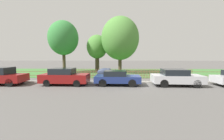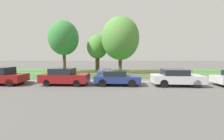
{
  "view_description": "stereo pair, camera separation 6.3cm",
  "coord_description": "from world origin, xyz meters",
  "px_view_note": "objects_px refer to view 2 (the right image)",
  "views": [
    {
      "loc": [
        -1.54,
        -13.81,
        2.53
      ],
      "look_at": [
        -1.95,
        0.96,
        1.1
      ],
      "focal_mm": 24.0,
      "sensor_mm": 36.0,
      "label": 1
    },
    {
      "loc": [
        -1.48,
        -13.8,
        2.53
      ],
      "look_at": [
        -1.95,
        0.96,
        1.1
      ],
      "focal_mm": 24.0,
      "sensor_mm": 36.0,
      "label": 2
    }
  ],
  "objects_px": {
    "parked_car_red_compact": "(176,77)",
    "tree_behind_motorcycle": "(97,47)",
    "parked_car_navy_estate": "(117,78)",
    "tree_mid_park": "(120,38)",
    "parked_car_silver_hatchback": "(2,76)",
    "covered_motorcycle": "(106,73)",
    "tree_nearest_kerb": "(64,38)",
    "parked_car_black_saloon": "(65,77)"
  },
  "relations": [
    {
      "from": "parked_car_black_saloon",
      "to": "tree_behind_motorcycle",
      "type": "relative_size",
      "value": 0.71
    },
    {
      "from": "parked_car_red_compact",
      "to": "tree_nearest_kerb",
      "type": "height_order",
      "value": "tree_nearest_kerb"
    },
    {
      "from": "covered_motorcycle",
      "to": "tree_nearest_kerb",
      "type": "bearing_deg",
      "value": 142.62
    },
    {
      "from": "covered_motorcycle",
      "to": "tree_nearest_kerb",
      "type": "height_order",
      "value": "tree_nearest_kerb"
    },
    {
      "from": "tree_mid_park",
      "to": "parked_car_red_compact",
      "type": "bearing_deg",
      "value": -63.6
    },
    {
      "from": "parked_car_silver_hatchback",
      "to": "parked_car_red_compact",
      "type": "xyz_separation_m",
      "value": [
        14.9,
        0.04,
        -0.05
      ]
    },
    {
      "from": "parked_car_black_saloon",
      "to": "tree_mid_park",
      "type": "bearing_deg",
      "value": 62.55
    },
    {
      "from": "tree_nearest_kerb",
      "to": "parked_car_silver_hatchback",
      "type": "bearing_deg",
      "value": -103.02
    },
    {
      "from": "parked_car_black_saloon",
      "to": "tree_nearest_kerb",
      "type": "height_order",
      "value": "tree_nearest_kerb"
    },
    {
      "from": "tree_nearest_kerb",
      "to": "tree_mid_park",
      "type": "relative_size",
      "value": 0.95
    },
    {
      "from": "covered_motorcycle",
      "to": "parked_car_red_compact",
      "type": "bearing_deg",
      "value": -23.53
    },
    {
      "from": "tree_behind_motorcycle",
      "to": "tree_mid_park",
      "type": "relative_size",
      "value": 0.72
    },
    {
      "from": "parked_car_navy_estate",
      "to": "tree_nearest_kerb",
      "type": "height_order",
      "value": "tree_nearest_kerb"
    },
    {
      "from": "parked_car_red_compact",
      "to": "covered_motorcycle",
      "type": "height_order",
      "value": "parked_car_red_compact"
    },
    {
      "from": "parked_car_navy_estate",
      "to": "parked_car_red_compact",
      "type": "relative_size",
      "value": 0.94
    },
    {
      "from": "covered_motorcycle",
      "to": "tree_mid_park",
      "type": "height_order",
      "value": "tree_mid_park"
    },
    {
      "from": "tree_mid_park",
      "to": "parked_car_silver_hatchback",
      "type": "bearing_deg",
      "value": -139.0
    },
    {
      "from": "tree_mid_park",
      "to": "tree_behind_motorcycle",
      "type": "bearing_deg",
      "value": 151.0
    },
    {
      "from": "parked_car_black_saloon",
      "to": "tree_nearest_kerb",
      "type": "bearing_deg",
      "value": 111.14
    },
    {
      "from": "parked_car_red_compact",
      "to": "parked_car_silver_hatchback",
      "type": "bearing_deg",
      "value": -177.65
    },
    {
      "from": "tree_nearest_kerb",
      "to": "parked_car_red_compact",
      "type": "bearing_deg",
      "value": -36.28
    },
    {
      "from": "parked_car_black_saloon",
      "to": "parked_car_navy_estate",
      "type": "height_order",
      "value": "parked_car_black_saloon"
    },
    {
      "from": "parked_car_silver_hatchback",
      "to": "tree_behind_motorcycle",
      "type": "bearing_deg",
      "value": 58.74
    },
    {
      "from": "parked_car_black_saloon",
      "to": "tree_behind_motorcycle",
      "type": "distance_m",
      "value": 11.42
    },
    {
      "from": "parked_car_black_saloon",
      "to": "tree_nearest_kerb",
      "type": "relative_size",
      "value": 0.54
    },
    {
      "from": "tree_nearest_kerb",
      "to": "tree_mid_park",
      "type": "height_order",
      "value": "tree_mid_park"
    },
    {
      "from": "parked_car_black_saloon",
      "to": "parked_car_red_compact",
      "type": "xyz_separation_m",
      "value": [
        9.48,
        -0.09,
        -0.01
      ]
    },
    {
      "from": "parked_car_red_compact",
      "to": "tree_behind_motorcycle",
      "type": "relative_size",
      "value": 0.71
    },
    {
      "from": "parked_car_red_compact",
      "to": "tree_behind_motorcycle",
      "type": "bearing_deg",
      "value": 128.36
    },
    {
      "from": "covered_motorcycle",
      "to": "tree_mid_park",
      "type": "bearing_deg",
      "value": 78.52
    },
    {
      "from": "parked_car_silver_hatchback",
      "to": "parked_car_navy_estate",
      "type": "relative_size",
      "value": 0.98
    },
    {
      "from": "parked_car_navy_estate",
      "to": "tree_nearest_kerb",
      "type": "xyz_separation_m",
      "value": [
        -7.77,
        9.24,
        4.41
      ]
    },
    {
      "from": "parked_car_silver_hatchback",
      "to": "parked_car_black_saloon",
      "type": "bearing_deg",
      "value": 2.01
    },
    {
      "from": "covered_motorcycle",
      "to": "parked_car_navy_estate",
      "type": "bearing_deg",
      "value": -64.72
    },
    {
      "from": "parked_car_black_saloon",
      "to": "parked_car_red_compact",
      "type": "relative_size",
      "value": 0.99
    },
    {
      "from": "parked_car_red_compact",
      "to": "tree_mid_park",
      "type": "relative_size",
      "value": 0.51
    },
    {
      "from": "tree_nearest_kerb",
      "to": "tree_mid_park",
      "type": "bearing_deg",
      "value": -2.24
    },
    {
      "from": "parked_car_silver_hatchback",
      "to": "tree_mid_park",
      "type": "relative_size",
      "value": 0.47
    },
    {
      "from": "tree_behind_motorcycle",
      "to": "parked_car_red_compact",
      "type": "bearing_deg",
      "value": -53.86
    },
    {
      "from": "parked_car_silver_hatchback",
      "to": "tree_nearest_kerb",
      "type": "height_order",
      "value": "tree_nearest_kerb"
    },
    {
      "from": "covered_motorcycle",
      "to": "tree_nearest_kerb",
      "type": "relative_size",
      "value": 0.26
    },
    {
      "from": "parked_car_black_saloon",
      "to": "parked_car_navy_estate",
      "type": "relative_size",
      "value": 1.05
    }
  ]
}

